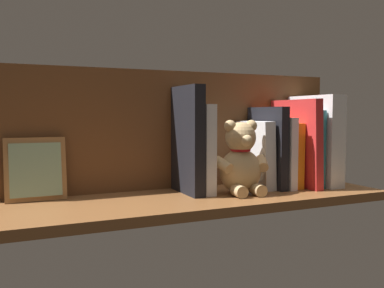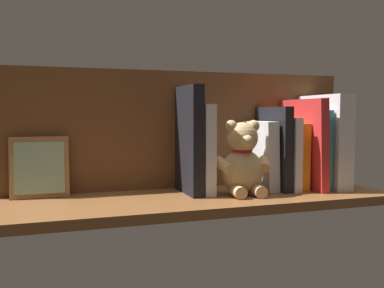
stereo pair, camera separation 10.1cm
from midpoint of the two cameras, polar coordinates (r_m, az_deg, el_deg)
ground_plane at (r=102.84cm, az=2.84°, el=-7.58°), size 96.93×29.71×2.20cm
shelf_back_panel at (r=112.65cm, az=0.53°, el=1.91°), size 96.93×1.50×30.85cm
book_0 at (r=125.77cm, az=20.35°, el=-0.97°), size 1.28×15.59×18.38cm
dictionary_thick_white at (r=122.08cm, az=19.59°, el=0.39°), size 4.82×18.67×24.67cm
book_1 at (r=120.49cm, az=17.84°, el=-0.60°), size 2.17×17.20×20.54cm
book_2 at (r=117.98cm, az=17.08°, el=0.04°), size 3.15×19.23×23.55cm
book_3 at (r=118.10cm, az=15.40°, el=-1.46°), size 2.57×15.55×17.19cm
book_4 at (r=116.12cm, az=14.43°, el=-1.17°), size 2.08×16.54×18.65cm
book_5 at (r=114.72cm, az=13.27°, el=-0.51°), size 2.37×16.19×21.45cm
book_6 at (r=113.91cm, az=11.68°, el=-1.47°), size 3.69×14.61×17.77cm
teddy_bear at (r=104.78cm, az=9.55°, el=-2.38°), size 14.66×12.28×18.15cm
book_7 at (r=106.47cm, az=3.93°, el=-0.63°), size 2.76×14.38×21.92cm
book_8 at (r=104.86cm, az=2.35°, el=0.57°), size 2.80×14.93×26.52cm
picture_frame_leaning at (r=104.02cm, az=-17.15°, el=-3.04°), size 13.25×3.45×14.39cm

